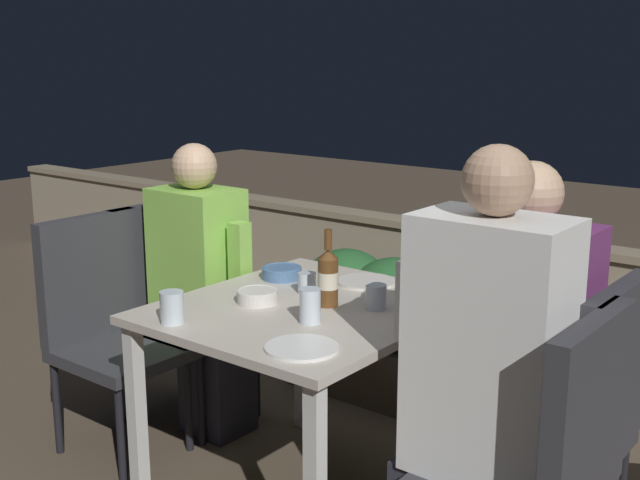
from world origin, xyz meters
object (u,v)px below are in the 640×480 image
object	(u,v)px
chair_right_far	(576,409)
person_purple_stripe	(512,364)
person_white_polo	(478,390)
chair_left_near	(107,315)
beer_bottle	(328,277)
person_green_blouse	(204,289)
chair_left_far	(171,295)
chair_right_near	(547,456)

from	to	relation	value
chair_right_far	person_purple_stripe	size ratio (longest dim) A/B	0.74
person_white_polo	person_purple_stripe	size ratio (longest dim) A/B	1.06
chair_left_near	person_purple_stripe	world-z (taller)	person_purple_stripe
beer_bottle	person_purple_stripe	bearing A→B (deg)	10.43
person_green_blouse	beer_bottle	distance (m)	0.83
person_green_blouse	person_white_polo	size ratio (longest dim) A/B	0.90
person_purple_stripe	beer_bottle	world-z (taller)	person_purple_stripe
person_purple_stripe	chair_left_far	bearing A→B (deg)	178.79
chair_left_near	chair_right_near	world-z (taller)	same
chair_left_far	chair_right_far	world-z (taller)	same
person_white_polo	chair_right_far	distance (m)	0.39
person_white_polo	chair_right_far	world-z (taller)	person_white_polo
chair_right_near	person_green_blouse	bearing A→B (deg)	167.86
person_green_blouse	beer_bottle	world-z (taller)	person_green_blouse
person_green_blouse	person_purple_stripe	xyz separation A→B (m)	(1.43, -0.03, 0.02)
chair_left_far	person_green_blouse	bearing A→B (deg)	0.00
chair_left_near	chair_left_far	xyz separation A→B (m)	(-0.01, 0.35, 0.00)
person_green_blouse	chair_right_near	world-z (taller)	person_green_blouse
person_green_blouse	chair_left_near	bearing A→B (deg)	-120.81
chair_left_far	person_green_blouse	size ratio (longest dim) A/B	0.77
chair_left_far	person_green_blouse	xyz separation A→B (m)	(0.21, 0.00, 0.07)
person_green_blouse	person_purple_stripe	size ratio (longest dim) A/B	0.96
chair_left_far	person_purple_stripe	world-z (taller)	person_purple_stripe
chair_left_near	person_purple_stripe	bearing A→B (deg)	10.83
chair_right_near	person_white_polo	xyz separation A→B (m)	(-0.21, 0.00, 0.13)
chair_left_far	person_green_blouse	distance (m)	0.23
chair_left_near	person_green_blouse	xyz separation A→B (m)	(0.21, 0.35, 0.07)
chair_right_far	beer_bottle	distance (m)	0.91
chair_left_far	person_white_polo	distance (m)	1.73
chair_left_near	beer_bottle	size ratio (longest dim) A/B	3.55
person_white_polo	person_purple_stripe	distance (m)	0.33
person_green_blouse	chair_right_far	world-z (taller)	person_green_blouse
chair_left_near	person_white_polo	world-z (taller)	person_white_polo
chair_right_near	person_purple_stripe	size ratio (longest dim) A/B	0.74
chair_left_near	chair_right_near	size ratio (longest dim) A/B	1.00
chair_left_near	chair_right_far	distance (m)	1.87
person_green_blouse	beer_bottle	size ratio (longest dim) A/B	4.59
person_white_polo	beer_bottle	distance (m)	0.74
chair_right_near	beer_bottle	bearing A→B (deg)	166.85
chair_right_far	beer_bottle	xyz separation A→B (m)	(-0.85, -0.12, 0.29)
chair_right_near	beer_bottle	xyz separation A→B (m)	(-0.90, 0.21, 0.29)
chair_right_near	person_white_polo	world-z (taller)	person_white_polo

